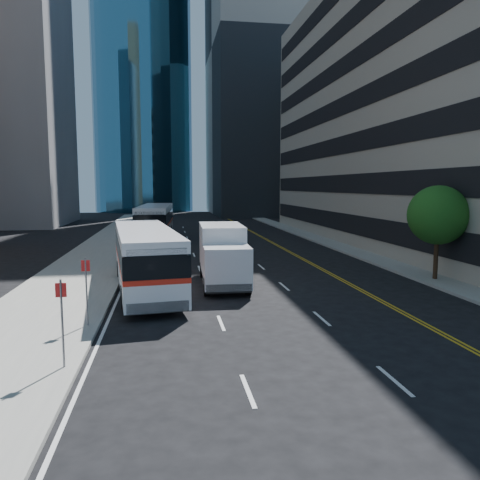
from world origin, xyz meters
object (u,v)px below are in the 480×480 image
(bus_front, at_px, (145,256))
(bus_rear, at_px, (156,221))
(box_truck, at_px, (223,254))
(street_tree, at_px, (438,215))

(bus_front, bearing_deg, bus_rear, 82.93)
(box_truck, bearing_deg, street_tree, -3.08)
(bus_rear, height_order, box_truck, bus_rear)
(street_tree, bearing_deg, box_truck, 175.04)
(bus_front, height_order, box_truck, box_truck)
(street_tree, relative_size, bus_front, 0.42)
(bus_front, relative_size, bus_rear, 0.94)
(street_tree, xyz_separation_m, bus_front, (-15.60, 0.49, -1.95))
(street_tree, distance_m, bus_front, 15.73)
(street_tree, relative_size, bus_rear, 0.39)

